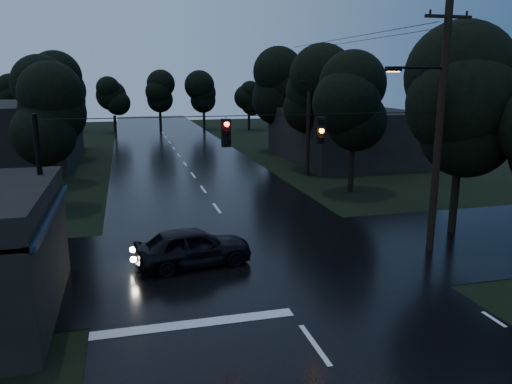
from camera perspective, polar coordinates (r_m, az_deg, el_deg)
name	(u,v)px	position (r m, az deg, el deg)	size (l,w,h in m)	color
main_road	(193,175)	(37.50, -7.21, 1.90)	(12.00, 120.00, 0.02)	black
cross_street	(252,258)	(20.39, -0.46, -7.53)	(60.00, 9.00, 0.02)	black
building_far_right	(345,135)	(44.88, 10.12, 6.46)	(10.00, 14.00, 4.40)	black
building_far_left	(13,133)	(47.67, -25.99, 6.09)	(10.00, 16.00, 5.00)	black
utility_pole_main	(438,126)	(21.35, 20.03, 7.15)	(3.50, 0.30, 10.00)	black
utility_pole_far	(308,123)	(37.01, 6.00, 7.85)	(2.00, 0.30, 7.50)	black
anchor_pole_left	(43,204)	(18.22, -23.17, -1.22)	(0.18, 0.18, 6.00)	black
span_signals	(273,130)	(18.37, 1.98, 7.04)	(15.00, 0.37, 1.12)	black
tree_corner_near	(463,104)	(24.44, 22.59, 9.31)	(4.48, 4.48, 9.44)	black
tree_left_a	(40,114)	(28.91, -23.46, 8.16)	(3.92, 3.92, 8.26)	black
tree_left_b	(48,100)	(36.88, -22.63, 9.63)	(4.20, 4.20, 8.85)	black
tree_left_c	(57,91)	(46.86, -21.79, 10.67)	(4.48, 4.48, 9.44)	black
tree_right_a	(354,103)	(31.66, 11.14, 9.98)	(4.20, 4.20, 8.85)	black
tree_right_b	(316,93)	(39.22, 6.85, 11.21)	(4.48, 4.48, 9.44)	black
tree_right_c	(284,86)	(48.84, 3.18, 12.05)	(4.76, 4.76, 10.03)	black
car	(193,247)	(19.50, -7.22, -6.20)	(1.81, 4.50, 1.53)	black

